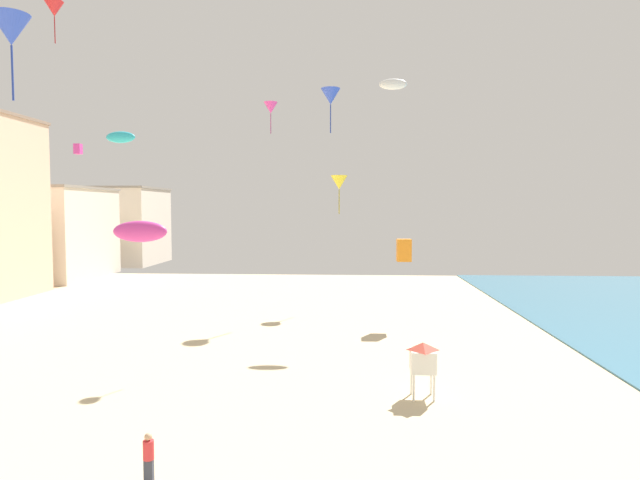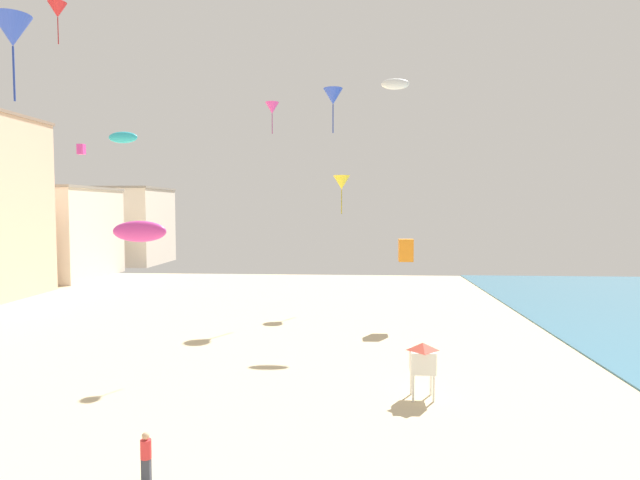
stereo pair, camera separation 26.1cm
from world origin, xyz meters
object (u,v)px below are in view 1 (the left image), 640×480
kite_blue_delta (11,30)px  kite_cyan_parafoil_2 (121,137)px  kite_magenta_delta (271,108)px  kite_red_delta (54,9)px  kite_yellow_delta (339,183)px  kite_orange_box (404,250)px  kite_magenta_box_2 (78,149)px  kite_flyer (149,456)px  kite_blue_delta_2 (331,97)px  kite_magenta_parafoil (140,232)px  lifeguard_stand (423,358)px  kite_white_parafoil (393,84)px

kite_blue_delta → kite_cyan_parafoil_2: size_ratio=1.82×
kite_magenta_delta → kite_red_delta: bearing=164.4°
kite_blue_delta → kite_yellow_delta: kite_blue_delta is taller
kite_orange_box → kite_magenta_box_2: size_ratio=2.02×
kite_yellow_delta → kite_flyer: bearing=-99.5°
kite_red_delta → kite_blue_delta_2: kite_red_delta is taller
kite_magenta_delta → kite_magenta_parafoil: size_ratio=0.91×
kite_red_delta → kite_blue_delta_2: (20.11, 8.42, -4.87)m
lifeguard_stand → kite_cyan_parafoil_2: 26.37m
kite_yellow_delta → kite_blue_delta: bearing=-120.7°
kite_red_delta → kite_yellow_delta: bearing=22.0°
kite_white_parafoil → kite_flyer: bearing=-110.2°
kite_white_parafoil → kite_magenta_box_2: bearing=-178.9°
kite_flyer → lifeguard_stand: 12.59m
kite_blue_delta_2 → kite_magenta_box_2: 21.34m
lifeguard_stand → kite_magenta_box_2: kite_magenta_box_2 is taller
kite_blue_delta → kite_magenta_delta: bearing=46.9°
kite_flyer → kite_yellow_delta: (5.27, 31.58, 9.98)m
kite_red_delta → kite_orange_box: bearing=0.7°
lifeguard_stand → kite_magenta_parafoil: 13.48m
lifeguard_stand → kite_orange_box: bearing=110.1°
kite_flyer → kite_magenta_parafoil: 8.79m
kite_magenta_delta → kite_orange_box: kite_magenta_delta is taller
kite_flyer → kite_magenta_delta: (1.14, 18.44, 14.12)m
kite_yellow_delta → kite_magenta_delta: bearing=-107.4°
kite_blue_delta_2 → kite_magenta_parafoil: bearing=-104.3°
kite_magenta_delta → kite_cyan_parafoil_2: (-11.15, 2.85, -1.40)m
kite_blue_delta_2 → kite_flyer: bearing=-98.1°
lifeguard_stand → kite_magenta_parafoil: bearing=-143.3°
kite_white_parafoil → kite_magenta_parafoil: kite_white_parafoil is taller
kite_blue_delta_2 → kite_white_parafoil: bearing=-48.7°
kite_flyer → kite_yellow_delta: kite_yellow_delta is taller
kite_magenta_parafoil → kite_yellow_delta: bearing=74.2°
kite_red_delta → kite_magenta_box_2: 10.26m
kite_yellow_delta → kite_magenta_parafoil: size_ratio=1.54×
kite_blue_delta_2 → kite_magenta_box_2: kite_blue_delta_2 is taller
kite_magenta_parafoil → kite_orange_box: size_ratio=1.35×
kite_blue_delta → kite_orange_box: (19.15, 15.80, -11.06)m
kite_flyer → kite_white_parafoil: 32.48m
kite_red_delta → kite_yellow_delta: size_ratio=0.89×
kite_yellow_delta → kite_orange_box: bearing=-58.7°
kite_blue_delta → kite_cyan_parafoil_2: (-1.07, 13.63, -2.94)m
kite_white_parafoil → lifeguard_stand: bearing=-89.9°
kite_blue_delta_2 → kite_magenta_box_2: size_ratio=4.78×
kite_yellow_delta → kite_cyan_parafoil_2: bearing=-146.0°
kite_magenta_box_2 → kite_blue_delta: bearing=-70.3°
kite_magenta_parafoil → kite_cyan_parafoil_2: (-7.80, 16.13, 5.96)m
kite_blue_delta → kite_yellow_delta: 28.40m
kite_red_delta → kite_magenta_delta: bearing=-15.6°
kite_white_parafoil → kite_red_delta: size_ratio=0.71×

